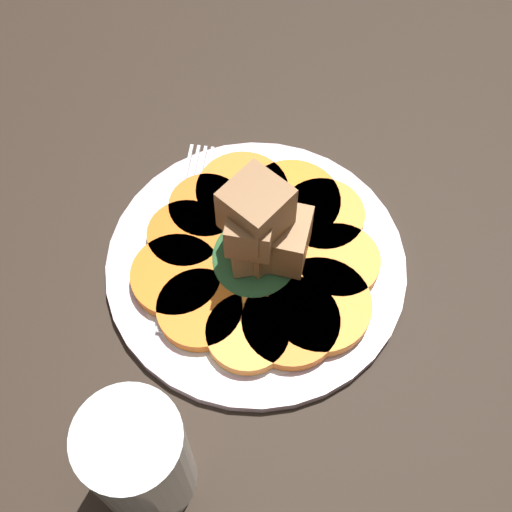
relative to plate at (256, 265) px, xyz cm
name	(u,v)px	position (x,y,z in cm)	size (l,w,h in cm)	color
table_slab	(256,273)	(0.00, 0.00, -1.52)	(120.00, 120.00, 2.00)	black
plate	(256,265)	(0.00, 0.00, 0.00)	(26.21, 26.21, 1.05)	silver
carrot_slice_0	(338,262)	(-2.14, 6.79, 1.16)	(7.17, 7.17, 1.17)	orange
carrot_slice_1	(323,216)	(-6.11, 4.09, 1.16)	(7.48, 7.48, 1.17)	orange
carrot_slice_2	(292,203)	(-6.53, 1.05, 1.16)	(8.73, 8.73, 1.17)	orange
carrot_slice_3	(242,193)	(-5.98, -3.55, 1.16)	(8.44, 8.44, 1.17)	orange
carrot_slice_4	(206,208)	(-3.33, -6.00, 1.16)	(6.72, 6.72, 1.17)	orange
carrot_slice_5	(185,237)	(0.21, -6.60, 1.16)	(6.75, 6.75, 1.17)	orange
carrot_slice_6	(176,276)	(3.99, -5.76, 1.16)	(7.77, 7.77, 1.17)	orange
carrot_slice_7	(200,310)	(6.18, -2.69, 1.16)	(7.18, 7.18, 1.17)	orange
carrot_slice_8	(248,333)	(6.79, 1.80, 1.16)	(6.90, 6.90, 1.17)	#F99338
carrot_slice_9	(291,322)	(4.63, 4.75, 1.16)	(8.13, 8.13, 1.17)	orange
carrot_slice_10	(320,306)	(2.40, 6.54, 1.16)	(8.68, 8.68, 1.17)	orange
center_pile	(260,237)	(-0.04, 0.35, 4.86)	(8.59, 8.27, 10.73)	#2D6033
fork	(185,228)	(-0.87, -7.08, 0.78)	(19.24, 5.84, 0.40)	silver
water_glass	(139,459)	(19.78, -1.27, 5.30)	(7.19, 7.19, 11.64)	silver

